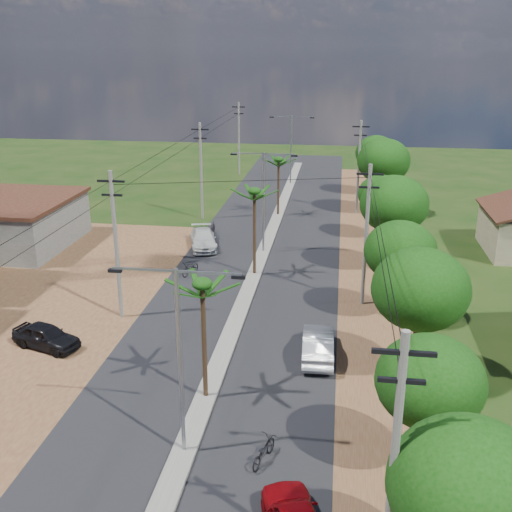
{
  "coord_description": "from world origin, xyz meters",
  "views": [
    {
      "loc": [
        5.7,
        -19.59,
        15.62
      ],
      "look_at": [
        0.71,
        15.76,
        3.0
      ],
      "focal_mm": 42.0,
      "sensor_mm": 36.0,
      "label": 1
    }
  ],
  "objects_px": {
    "car_parked_dark": "(46,337)",
    "moto_rider_east": "(263,452)",
    "car_white_far": "(203,240)",
    "car_silver_mid": "(318,345)"
  },
  "relations": [
    {
      "from": "car_parked_dark",
      "to": "moto_rider_east",
      "type": "distance_m",
      "value": 15.06
    },
    {
      "from": "car_white_far",
      "to": "moto_rider_east",
      "type": "height_order",
      "value": "car_white_far"
    },
    {
      "from": "car_parked_dark",
      "to": "moto_rider_east",
      "type": "bearing_deg",
      "value": -103.88
    },
    {
      "from": "car_parked_dark",
      "to": "car_silver_mid",
      "type": "bearing_deg",
      "value": -69.04
    },
    {
      "from": "moto_rider_east",
      "to": "car_white_far",
      "type": "bearing_deg",
      "value": -53.52
    },
    {
      "from": "car_white_far",
      "to": "car_parked_dark",
      "type": "xyz_separation_m",
      "value": [
        -4.66,
        -17.91,
        -0.04
      ]
    },
    {
      "from": "car_silver_mid",
      "to": "moto_rider_east",
      "type": "relative_size",
      "value": 2.43
    },
    {
      "from": "car_white_far",
      "to": "car_parked_dark",
      "type": "relative_size",
      "value": 1.24
    },
    {
      "from": "car_silver_mid",
      "to": "car_parked_dark",
      "type": "height_order",
      "value": "car_silver_mid"
    },
    {
      "from": "car_white_far",
      "to": "car_silver_mid",
      "type": "bearing_deg",
      "value": -76.29
    }
  ]
}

